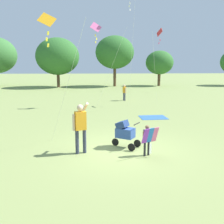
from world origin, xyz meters
TOP-DOWN VIEW (x-y plane):
  - ground_plane at (0.00, 0.00)m, footprint 120.00×120.00m
  - treeline_distant at (-7.02, 25.10)m, footprint 42.00×7.63m
  - child_with_butterfly_kite at (0.79, -0.67)m, footprint 0.61×0.49m
  - person_adult_flyer at (-1.48, -0.29)m, footprint 0.56×0.64m
  - stroller at (0.11, 0.28)m, footprint 1.08×0.87m
  - kite_adult_black at (-2.71, 1.33)m, footprint 1.92×1.73m
  - kite_green_novelty at (3.39, 9.76)m, footprint 1.08×2.42m
  - kite_blue_high at (-0.94, 9.18)m, footprint 2.29×2.53m
  - person_red_shirt at (1.20, 12.14)m, footprint 0.27×0.39m
  - picnic_blanket at (2.24, 5.48)m, footprint 1.59×1.31m

SIDE VIEW (x-z plane):
  - ground_plane at x=0.00m, z-range 0.00..0.00m
  - picnic_blanket at x=2.24m, z-range 0.00..0.02m
  - stroller at x=0.11m, z-range 0.09..1.12m
  - child_with_butterfly_kite at x=0.79m, z-range 0.12..1.18m
  - person_red_shirt at x=1.20m, z-range 0.12..1.42m
  - person_adult_flyer at x=-1.48m, z-range 0.14..1.94m
  - treeline_distant at x=-7.02m, z-range 0.62..7.06m
  - kite_adult_black at x=-2.71m, z-range 1.94..6.95m
  - kite_green_novelty at x=3.39m, z-range 2.16..7.65m
  - kite_blue_high at x=-0.94m, z-range 2.24..8.01m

